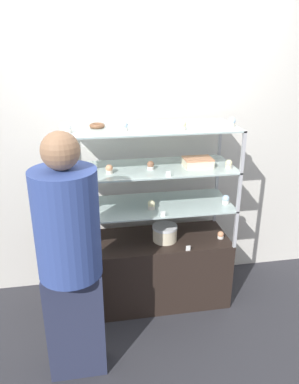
{
  "coord_description": "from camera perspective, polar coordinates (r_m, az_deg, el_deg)",
  "views": [
    {
      "loc": [
        -0.48,
        -2.76,
        2.15
      ],
      "look_at": [
        0.0,
        0.0,
        1.04
      ],
      "focal_mm": 35.0,
      "sensor_mm": 36.0,
      "label": 1
    }
  ],
  "objects": [
    {
      "name": "cupcake_3",
      "position": [
        2.96,
        0.37,
        -1.97
      ],
      "size": [
        0.06,
        0.06,
        0.08
      ],
      "color": "beige",
      "rests_on": "display_riser_lower"
    },
    {
      "name": "sheet_cake_frosted",
      "position": [
        2.98,
        7.36,
        4.52
      ],
      "size": [
        0.22,
        0.17,
        0.07
      ],
      "color": "beige",
      "rests_on": "display_riser_middle"
    },
    {
      "name": "cupcake_0",
      "position": [
        3.06,
        -11.21,
        -8.43
      ],
      "size": [
        0.05,
        0.05,
        0.06
      ],
      "color": "white",
      "rests_on": "display_base"
    },
    {
      "name": "cupcake_10",
      "position": [
        2.72,
        -3.9,
        9.95
      ],
      "size": [
        0.06,
        0.06,
        0.07
      ],
      "color": "white",
      "rests_on": "display_riser_upper"
    },
    {
      "name": "cupcake_6",
      "position": [
        2.82,
        -6.15,
        3.5
      ],
      "size": [
        0.05,
        0.05,
        0.07
      ],
      "color": "beige",
      "rests_on": "display_riser_middle"
    },
    {
      "name": "price_tag_2",
      "position": [
        2.73,
        2.86,
        2.77
      ],
      "size": [
        0.04,
        0.0,
        0.04
      ],
      "color": "white",
      "rests_on": "display_riser_middle"
    },
    {
      "name": "cupcake_7",
      "position": [
        2.89,
        0.15,
        4.07
      ],
      "size": [
        0.05,
        0.05,
        0.07
      ],
      "color": "white",
      "rests_on": "display_riser_middle"
    },
    {
      "name": "ground_plane",
      "position": [
        3.53,
        0.0,
        -15.81
      ],
      "size": [
        20.0,
        20.0,
        0.0
      ],
      "primitive_type": "plane",
      "color": "#2D2D33"
    },
    {
      "name": "layer_cake_centerpiece",
      "position": [
        3.15,
        2.35,
        -6.25
      ],
      "size": [
        0.21,
        0.21,
        0.13
      ],
      "color": "beige",
      "rests_on": "display_base"
    },
    {
      "name": "cupcake_5",
      "position": [
        2.78,
        -11.83,
        2.92
      ],
      "size": [
        0.05,
        0.05,
        0.07
      ],
      "color": "#CCB28C",
      "rests_on": "display_riser_middle"
    },
    {
      "name": "price_tag_0",
      "position": [
        3.04,
        5.91,
        -8.52
      ],
      "size": [
        0.04,
        0.0,
        0.04
      ],
      "color": "white",
      "rests_on": "display_base"
    },
    {
      "name": "display_riser_upper",
      "position": [
        2.86,
        0.0,
        9.49
      ],
      "size": [
        1.34,
        0.52,
        0.32
      ],
      "color": "#B7B7BC",
      "rests_on": "display_riser_middle"
    },
    {
      "name": "cupcake_9",
      "position": [
        2.72,
        -12.35,
        9.51
      ],
      "size": [
        0.06,
        0.06,
        0.07
      ],
      "color": "white",
      "rests_on": "display_riser_upper"
    },
    {
      "name": "display_riser_lower",
      "position": [
        3.06,
        0.0,
        -2.26
      ],
      "size": [
        1.34,
        0.52,
        0.32
      ],
      "color": "#B7B7BC",
      "rests_on": "display_base"
    },
    {
      "name": "cupcake_12",
      "position": [
        2.93,
        12.44,
        10.35
      ],
      "size": [
        0.06,
        0.06,
        0.07
      ],
      "color": "beige",
      "rests_on": "display_riser_upper"
    },
    {
      "name": "cupcake_11",
      "position": [
        2.76,
        5.04,
        10.09
      ],
      "size": [
        0.06,
        0.06,
        0.07
      ],
      "color": "beige",
      "rests_on": "display_riser_upper"
    },
    {
      "name": "price_tag_3",
      "position": [
        2.71,
        8.44,
        9.45
      ],
      "size": [
        0.04,
        0.0,
        0.04
      ],
      "color": "white",
      "rests_on": "display_riser_upper"
    },
    {
      "name": "cupcake_1",
      "position": [
        3.25,
        10.79,
        -6.45
      ],
      "size": [
        0.05,
        0.05,
        0.06
      ],
      "color": "white",
      "rests_on": "display_base"
    },
    {
      "name": "price_tag_1",
      "position": [
        2.84,
        2.06,
        -3.36
      ],
      "size": [
        0.04,
        0.0,
        0.04
      ],
      "color": "white",
      "rests_on": "display_riser_lower"
    },
    {
      "name": "back_wall",
      "position": [
        3.31,
        -1.22,
        6.83
      ],
      "size": [
        8.0,
        0.05,
        2.6
      ],
      "color": "silver",
      "rests_on": "ground_plane"
    },
    {
      "name": "customer_figure",
      "position": [
        2.42,
        -12.04,
        -9.58
      ],
      "size": [
        0.4,
        0.4,
        1.7
      ],
      "color": "#282D47",
      "rests_on": "ground_plane"
    },
    {
      "name": "cupcake_4",
      "position": [
        3.13,
        11.53,
        -1.13
      ],
      "size": [
        0.06,
        0.06,
        0.08
      ],
      "color": "white",
      "rests_on": "display_riser_lower"
    },
    {
      "name": "donut_glazed",
      "position": [
        2.86,
        -8.0,
        9.98
      ],
      "size": [
        0.12,
        0.12,
        0.03
      ],
      "color": "brown",
      "rests_on": "display_riser_upper"
    },
    {
      "name": "display_riser_middle",
      "position": [
        2.95,
        0.0,
        3.42
      ],
      "size": [
        1.34,
        0.52,
        0.32
      ],
      "color": "#B7B7BC",
      "rests_on": "display_riser_lower"
    },
    {
      "name": "cupcake_2",
      "position": [
        2.9,
        -11.38,
        -2.99
      ],
      "size": [
        0.06,
        0.06,
        0.08
      ],
      "color": "white",
      "rests_on": "display_riser_lower"
    },
    {
      "name": "cupcake_8",
      "position": [
        2.98,
        11.99,
        4.19
      ],
      "size": [
        0.05,
        0.05,
        0.07
      ],
      "color": "beige",
      "rests_on": "display_riser_middle"
    },
    {
      "name": "display_base",
      "position": [
        3.35,
        0.0,
        -11.72
      ],
      "size": [
        1.34,
        0.52,
        0.6
      ],
      "color": "black",
      "rests_on": "ground_plane"
    }
  ]
}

